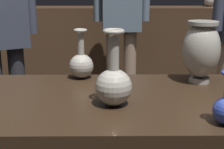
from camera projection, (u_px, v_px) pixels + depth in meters
The scene contains 8 objects.
back_display_shelf at pixel (109, 55), 3.41m from camera, with size 2.60×0.40×0.99m.
vase_centerpiece at pixel (114, 83), 1.11m from camera, with size 0.13×0.13×0.27m.
vase_left_accent at pixel (201, 50), 1.36m from camera, with size 0.16×0.16×0.26m.
vase_right_accent at pixel (81, 64), 1.45m from camera, with size 0.11×0.11×0.22m.
shelf_vase_center at pixel (109, 2), 3.27m from camera, with size 0.08×0.08×0.14m.
shelf_vase_far_right at pixel (209, 0), 3.34m from camera, with size 0.11×0.11×0.20m.
visitor_center_back at pixel (122, 11), 2.69m from camera, with size 0.47×0.20×1.68m.
visitor_near_left at pixel (1, 24), 2.09m from camera, with size 0.42×0.31×1.63m.
Camera 1 is at (-0.01, -1.14, 1.21)m, focal length 51.72 mm.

